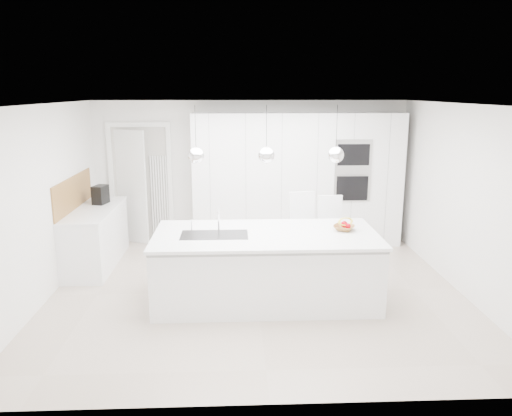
{
  "coord_description": "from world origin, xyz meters",
  "views": [
    {
      "loc": [
        -0.29,
        -6.32,
        2.67
      ],
      "look_at": [
        0.0,
        0.3,
        1.1
      ],
      "focal_mm": 35.0,
      "sensor_mm": 36.0,
      "label": 1
    }
  ],
  "objects_px": {
    "bar_stool_left": "(303,236)",
    "bar_stool_right": "(331,237)",
    "island_base": "(266,269)",
    "espresso_machine": "(100,195)",
    "fruit_bowl": "(344,228)"
  },
  "relations": [
    {
      "from": "espresso_machine",
      "to": "bar_stool_right",
      "type": "height_order",
      "value": "espresso_machine"
    },
    {
      "from": "island_base",
      "to": "bar_stool_left",
      "type": "distance_m",
      "value": 1.09
    },
    {
      "from": "island_base",
      "to": "espresso_machine",
      "type": "height_order",
      "value": "espresso_machine"
    },
    {
      "from": "fruit_bowl",
      "to": "bar_stool_left",
      "type": "distance_m",
      "value": 0.93
    },
    {
      "from": "island_base",
      "to": "fruit_bowl",
      "type": "bearing_deg",
      "value": 7.71
    },
    {
      "from": "fruit_bowl",
      "to": "bar_stool_left",
      "type": "bearing_deg",
      "value": 119.48
    },
    {
      "from": "fruit_bowl",
      "to": "bar_stool_left",
      "type": "relative_size",
      "value": 0.22
    },
    {
      "from": "espresso_machine",
      "to": "bar_stool_left",
      "type": "xyz_separation_m",
      "value": [
        3.12,
        -0.96,
        -0.44
      ]
    },
    {
      "from": "bar_stool_left",
      "to": "island_base",
      "type": "bearing_deg",
      "value": -135.06
    },
    {
      "from": "fruit_bowl",
      "to": "bar_stool_right",
      "type": "height_order",
      "value": "bar_stool_right"
    },
    {
      "from": "fruit_bowl",
      "to": "bar_stool_left",
      "type": "xyz_separation_m",
      "value": [
        -0.43,
        0.76,
        -0.32
      ]
    },
    {
      "from": "bar_stool_left",
      "to": "bar_stool_right",
      "type": "distance_m",
      "value": 0.42
    },
    {
      "from": "bar_stool_left",
      "to": "espresso_machine",
      "type": "bearing_deg",
      "value": 151.27
    },
    {
      "from": "espresso_machine",
      "to": "bar_stool_right",
      "type": "xyz_separation_m",
      "value": [
        3.54,
        -0.94,
        -0.47
      ]
    },
    {
      "from": "bar_stool_left",
      "to": "bar_stool_right",
      "type": "xyz_separation_m",
      "value": [
        0.42,
        0.02,
        -0.03
      ]
    }
  ]
}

